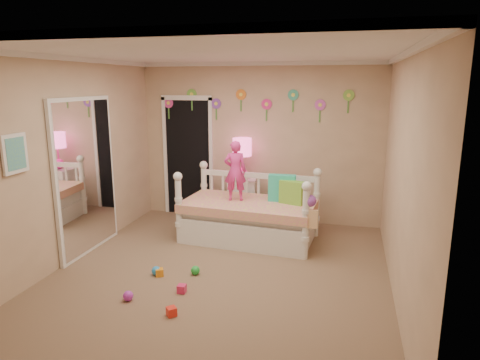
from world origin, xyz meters
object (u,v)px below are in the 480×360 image
(child, at_px, (235,171))
(table_lamp, at_px, (242,152))
(daybed, at_px, (249,205))
(nightstand, at_px, (242,201))

(child, bearing_deg, table_lamp, -97.56)
(daybed, bearing_deg, nightstand, 116.07)
(daybed, distance_m, table_lamp, 1.02)
(daybed, relative_size, nightstand, 2.60)
(nightstand, bearing_deg, daybed, -75.68)
(child, bearing_deg, daybed, 163.59)
(daybed, bearing_deg, table_lamp, 116.07)
(child, height_order, nightstand, child)
(daybed, xyz_separation_m, nightstand, (-0.29, 0.72, -0.15))
(nightstand, bearing_deg, child, -91.38)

